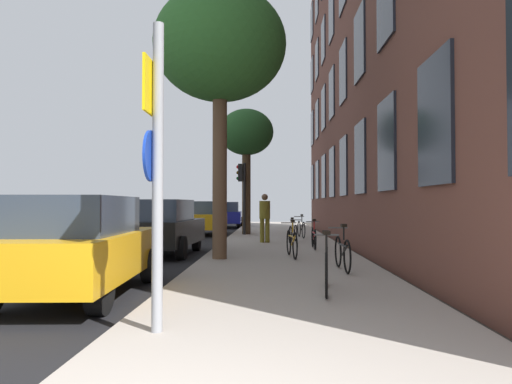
% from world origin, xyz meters
% --- Properties ---
extents(ground_plane, '(41.80, 41.80, 0.00)m').
position_xyz_m(ground_plane, '(-2.40, 15.00, 0.00)').
color(ground_plane, '#332D28').
extents(road_asphalt, '(7.00, 38.00, 0.01)m').
position_xyz_m(road_asphalt, '(-4.50, 15.00, 0.01)').
color(road_asphalt, black).
rests_on(road_asphalt, ground).
extents(sidewalk, '(4.20, 38.00, 0.12)m').
position_xyz_m(sidewalk, '(1.10, 15.00, 0.06)').
color(sidewalk, '#9E9389').
rests_on(sidewalk, ground).
extents(building_facade, '(0.56, 27.00, 14.50)m').
position_xyz_m(building_facade, '(3.69, 14.50, 7.27)').
color(building_facade, brown).
rests_on(building_facade, ground).
extents(sign_post, '(0.15, 0.60, 3.37)m').
position_xyz_m(sign_post, '(-0.47, 2.62, 1.99)').
color(sign_post, gray).
rests_on(sign_post, sidewalk).
extents(traffic_light, '(0.43, 0.24, 3.26)m').
position_xyz_m(traffic_light, '(-0.50, 18.86, 2.36)').
color(traffic_light, black).
rests_on(traffic_light, sidewalk).
extents(tree_near, '(3.40, 3.40, 6.91)m').
position_xyz_m(tree_near, '(-0.50, 9.44, 5.53)').
color(tree_near, brown).
rests_on(tree_near, sidewalk).
extents(tree_far, '(2.51, 2.51, 5.78)m').
position_xyz_m(tree_far, '(-0.32, 19.18, 4.71)').
color(tree_far, '#4C3823').
rests_on(tree_far, sidewalk).
extents(bicycle_0, '(0.42, 1.72, 0.97)m').
position_xyz_m(bicycle_0, '(1.67, 4.99, 0.50)').
color(bicycle_0, black).
rests_on(bicycle_0, sidewalk).
extents(bicycle_1, '(0.42, 1.68, 0.97)m').
position_xyz_m(bicycle_1, '(2.29, 7.39, 0.50)').
color(bicycle_1, black).
rests_on(bicycle_1, sidewalk).
extents(bicycle_2, '(0.42, 1.76, 0.98)m').
position_xyz_m(bicycle_2, '(1.34, 9.79, 0.50)').
color(bicycle_2, black).
rests_on(bicycle_2, sidewalk).
extents(bicycle_3, '(0.42, 1.68, 0.92)m').
position_xyz_m(bicycle_3, '(2.14, 12.19, 0.48)').
color(bicycle_3, black).
rests_on(bicycle_3, sidewalk).
extents(bicycle_4, '(0.53, 1.68, 0.90)m').
position_xyz_m(bicycle_4, '(1.61, 14.59, 0.47)').
color(bicycle_4, black).
rests_on(bicycle_4, sidewalk).
extents(bicycle_5, '(0.42, 1.69, 0.96)m').
position_xyz_m(bicycle_5, '(2.06, 16.99, 0.50)').
color(bicycle_5, black).
rests_on(bicycle_5, sidewalk).
extents(pedestrian_0, '(0.52, 0.52, 1.75)m').
position_xyz_m(pedestrian_0, '(0.58, 14.49, 1.12)').
color(pedestrian_0, olive).
rests_on(pedestrian_0, sidewalk).
extents(car_0, '(1.90, 4.20, 1.62)m').
position_xyz_m(car_0, '(-2.28, 5.06, 0.84)').
color(car_0, orange).
rests_on(car_0, road_asphalt).
extents(car_1, '(2.07, 4.06, 1.62)m').
position_xyz_m(car_1, '(-2.45, 11.27, 0.84)').
color(car_1, black).
rests_on(car_1, road_asphalt).
extents(car_2, '(1.87, 4.06, 1.62)m').
position_xyz_m(car_2, '(-2.42, 20.31, 0.84)').
color(car_2, orange).
rests_on(car_2, road_asphalt).
extents(car_3, '(2.08, 4.18, 1.62)m').
position_xyz_m(car_3, '(-2.01, 27.28, 0.84)').
color(car_3, navy).
rests_on(car_3, road_asphalt).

